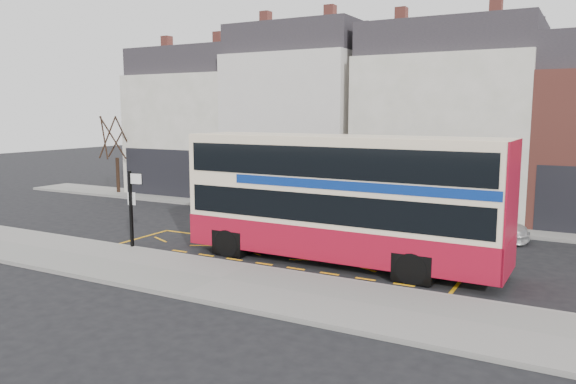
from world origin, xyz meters
The scene contains 15 objects.
ground centered at (0.00, 0.00, 0.00)m, with size 120.00×120.00×0.00m, color black.
pavement centered at (0.00, -2.30, 0.07)m, with size 40.00×4.00×0.15m, color gray.
kerb centered at (0.00, -0.38, 0.07)m, with size 40.00×0.15×0.15m, color gray.
far_pavement centered at (0.00, 11.00, 0.07)m, with size 50.00×3.00×0.15m, color gray.
road_markings centered at (0.00, 1.60, 0.01)m, with size 14.00×3.40×0.01m, color #FFAA0D, non-canonical shape.
terrace_far_left centered at (-13.50, 14.99, 4.82)m, with size 8.00×8.01×10.80m.
terrace_left centered at (-5.50, 14.99, 5.32)m, with size 8.00×8.01×11.80m.
terrace_green_shop centered at (3.50, 14.99, 5.07)m, with size 9.00×8.01×11.30m.
double_decker_bus centered at (2.60, 1.78, 2.50)m, with size 11.95×2.91×4.76m.
bus_stop_post centered at (-5.66, -0.38, 2.01)m, with size 0.78×0.16×3.11m.
car_silver centered at (-7.36, 9.56, 0.61)m, with size 1.44×3.57×1.22m, color silver.
car_grey centered at (-1.67, 8.99, 0.61)m, with size 1.29×3.69×1.22m, color #414448.
car_white centered at (6.13, 8.43, 0.68)m, with size 1.91×4.70×1.36m, color silver.
street_tree_left centered at (-17.87, 10.85, 4.65)m, with size 3.16×3.16×6.81m.
street_tree_right centered at (5.23, 11.81, 3.54)m, with size 2.41×2.41×5.20m.
Camera 1 is at (10.63, -17.01, 5.62)m, focal length 35.00 mm.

